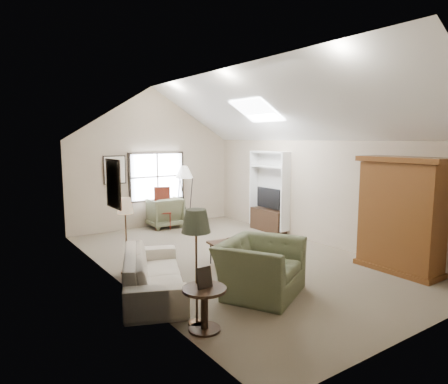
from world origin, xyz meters
TOP-DOWN VIEW (x-y plane):
  - room_shell at (0.00, 0.00)m, footprint 5.01×8.01m
  - window at (0.10, 3.96)m, footprint 1.72×0.08m
  - skylight at (1.30, 0.90)m, footprint 0.80×1.20m
  - wall_art at (-1.88, 1.94)m, footprint 1.97×3.71m
  - armoire at (2.18, -2.40)m, footprint 0.60×1.50m
  - tv_alcove at (2.34, 1.60)m, footprint 0.32×1.30m
  - media_console at (2.32, 1.60)m, footprint 0.34×1.18m
  - tv_panel at (2.32, 1.60)m, footprint 0.05×0.90m
  - sofa at (-2.20, -0.72)m, footprint 1.76×2.54m
  - armchair_near at (-0.78, -1.76)m, footprint 1.76×1.69m
  - armchair_far at (0.16, 3.70)m, footprint 0.95×0.97m
  - coffee_table at (-0.23, -0.21)m, footprint 0.98×0.63m
  - bowl at (-0.23, -0.21)m, footprint 0.25×0.25m
  - side_table at (-2.20, -2.32)m, footprint 0.77×0.77m
  - side_chair at (0.03, 3.49)m, footprint 0.61×0.61m
  - tripod_lamp at (0.85, 3.70)m, footprint 0.63×0.63m
  - dark_lamp at (-2.20, -2.12)m, footprint 0.52×0.52m
  - tan_lamp at (-2.20, 0.48)m, footprint 0.39×0.39m

SIDE VIEW (x-z plane):
  - coffee_table at x=-0.23m, z-range 0.00..0.47m
  - side_table at x=-2.20m, z-range 0.00..0.59m
  - media_console at x=2.32m, z-range 0.00..0.60m
  - sofa at x=-2.20m, z-range 0.00..0.69m
  - armchair_far at x=0.16m, z-range 0.00..0.87m
  - armchair_near at x=-0.78m, z-range 0.00..0.88m
  - bowl at x=-0.23m, z-range 0.47..0.53m
  - side_chair at x=0.03m, z-range 0.00..1.18m
  - tan_lamp at x=-2.20m, z-range 0.00..1.48m
  - dark_lamp at x=-2.20m, z-range 0.00..1.65m
  - tripod_lamp at x=0.85m, z-range 0.00..1.78m
  - tv_panel at x=2.32m, z-range 0.65..1.20m
  - armoire at x=2.18m, z-range 0.00..2.20m
  - tv_alcove at x=2.34m, z-range 0.10..2.20m
  - window at x=0.10m, z-range 0.74..2.16m
  - wall_art at x=-1.88m, z-range 1.29..2.17m
  - room_shell at x=0.00m, z-range 1.21..5.21m
  - skylight at x=1.30m, z-range 2.96..3.48m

